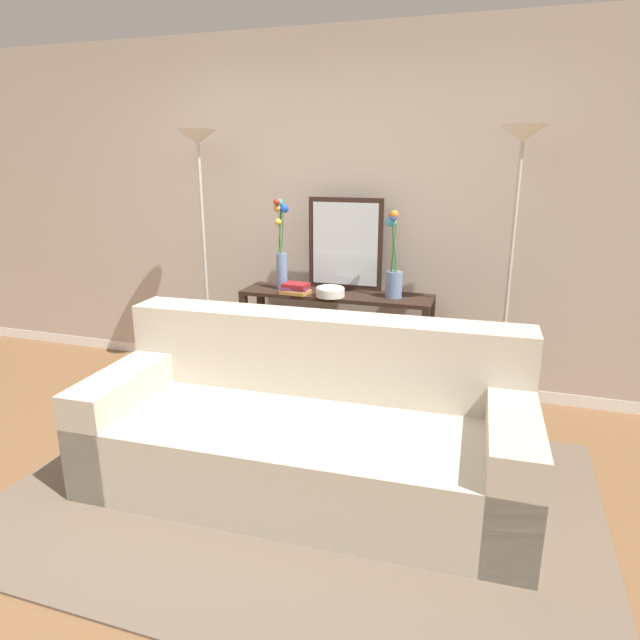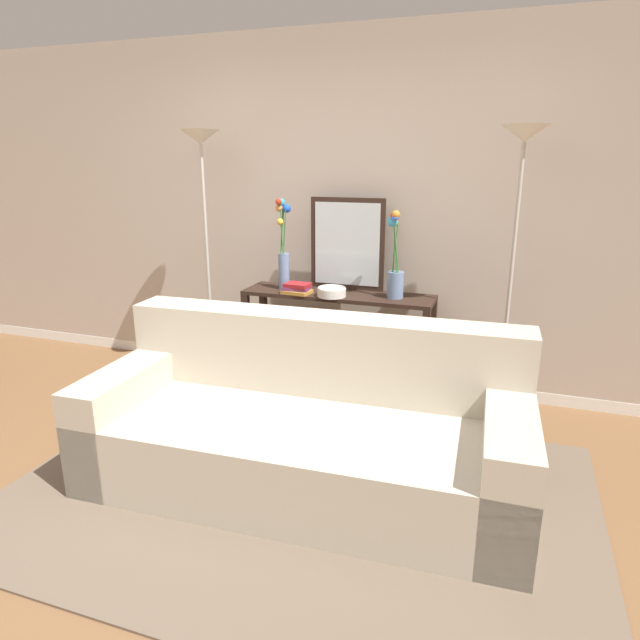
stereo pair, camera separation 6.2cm
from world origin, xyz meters
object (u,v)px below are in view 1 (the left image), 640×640
at_px(vase_tall_flowers, 281,252).
at_px(book_row_under_console, 290,380).
at_px(couch, 309,430).
at_px(floor_lamp_left, 201,189).
at_px(vase_short_flowers, 393,266).
at_px(floor_lamp_right, 517,196).
at_px(book_stack, 295,289).
at_px(wall_mirror, 345,244).
at_px(console_table, 336,324).
at_px(fruit_bowl, 330,292).

xyz_separation_m(vase_tall_flowers, book_row_under_console, (0.06, -0.00, -1.01)).
relative_size(couch, book_row_under_console, 5.71).
height_order(floor_lamp_left, book_row_under_console, floor_lamp_left).
relative_size(floor_lamp_left, vase_tall_flowers, 2.89).
bearing_deg(couch, vase_short_flowers, 79.87).
bearing_deg(floor_lamp_right, book_stack, -179.56).
height_order(floor_lamp_right, vase_tall_flowers, floor_lamp_right).
bearing_deg(vase_short_flowers, book_row_under_console, 179.30).
bearing_deg(floor_lamp_right, couch, -131.56).
relative_size(couch, wall_mirror, 3.50).
bearing_deg(floor_lamp_left, book_row_under_console, 8.35).
bearing_deg(book_stack, floor_lamp_right, 0.44).
distance_m(vase_tall_flowers, vase_short_flowers, 0.84).
relative_size(floor_lamp_left, book_stack, 9.07).
xyz_separation_m(wall_mirror, book_stack, (-0.30, -0.26, -0.30)).
xyz_separation_m(couch, console_table, (-0.20, 1.20, 0.24)).
bearing_deg(floor_lamp_left, vase_short_flowers, 3.40).
bearing_deg(console_table, wall_mirror, 81.75).
height_order(floor_lamp_left, vase_tall_flowers, floor_lamp_left).
bearing_deg(console_table, vase_short_flowers, -1.32).
bearing_deg(wall_mirror, console_table, -98.25).
xyz_separation_m(floor_lamp_left, book_row_under_console, (0.64, 0.09, -1.46)).
bearing_deg(floor_lamp_right, vase_short_flowers, 173.67).
distance_m(floor_lamp_left, fruit_bowl, 1.22).
bearing_deg(book_row_under_console, couch, -64.34).
relative_size(couch, floor_lamp_right, 1.22).
relative_size(floor_lamp_right, vase_tall_flowers, 2.88).
xyz_separation_m(floor_lamp_right, vase_short_flowers, (-0.76, 0.08, -0.50)).
height_order(couch, wall_mirror, wall_mirror).
xyz_separation_m(wall_mirror, vase_tall_flowers, (-0.45, -0.15, -0.06)).
xyz_separation_m(console_table, floor_lamp_right, (1.18, -0.09, 0.96)).
distance_m(floor_lamp_left, floor_lamp_right, 2.19).
bearing_deg(console_table, couch, -80.33).
xyz_separation_m(couch, book_stack, (-0.48, 1.09, 0.52)).
bearing_deg(couch, book_row_under_console, 115.66).
distance_m(console_table, floor_lamp_right, 1.53).
bearing_deg(book_stack, couch, -66.19).
bearing_deg(fruit_bowl, console_table, 84.07).
bearing_deg(vase_tall_flowers, floor_lamp_left, -170.83).
xyz_separation_m(vase_tall_flowers, vase_short_flowers, (0.84, -0.01, -0.05)).
bearing_deg(book_row_under_console, floor_lamp_left, -171.65).
relative_size(book_stack, book_row_under_console, 0.52).
distance_m(console_table, vase_short_flowers, 0.62).
xyz_separation_m(console_table, floor_lamp_left, (-1.01, -0.09, 0.97)).
bearing_deg(fruit_bowl, book_stack, 178.64).
bearing_deg(book_row_under_console, wall_mirror, 20.89).
xyz_separation_m(wall_mirror, vase_short_flowers, (0.39, -0.16, -0.11)).
bearing_deg(vase_tall_flowers, vase_short_flowers, -0.69).
bearing_deg(book_row_under_console, vase_short_flowers, -0.70).
relative_size(couch, floor_lamp_left, 1.22).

